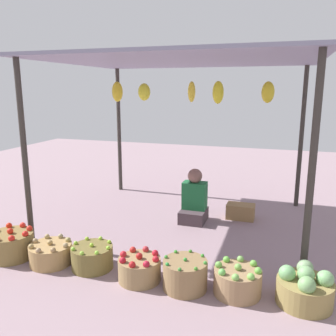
{
  "coord_description": "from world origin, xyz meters",
  "views": [
    {
      "loc": [
        1.33,
        -4.75,
        1.91
      ],
      "look_at": [
        0.0,
        -0.67,
        0.95
      ],
      "focal_mm": 38.24,
      "sensor_mm": 36.0,
      "label": 1
    }
  ],
  "objects_px": {
    "basket_red_apples": "(139,268)",
    "basket_green_chilies": "(185,274)",
    "vendor_person": "(194,201)",
    "wooden_crate_near_vendor": "(241,211)",
    "basket_potatoes": "(51,253)",
    "basket_limes": "(92,257)",
    "basket_green_apples": "(237,281)",
    "basket_cabbages": "(305,288)",
    "basket_red_tomatoes": "(12,245)"
  },
  "relations": [
    {
      "from": "basket_green_apples",
      "to": "basket_cabbages",
      "type": "xyz_separation_m",
      "value": [
        0.6,
        0.02,
        0.02
      ]
    },
    {
      "from": "basket_limes",
      "to": "basket_cabbages",
      "type": "bearing_deg",
      "value": 0.08
    },
    {
      "from": "basket_limes",
      "to": "basket_cabbages",
      "type": "height_order",
      "value": "basket_cabbages"
    },
    {
      "from": "wooden_crate_near_vendor",
      "to": "basket_limes",
      "type": "bearing_deg",
      "value": -123.8
    },
    {
      "from": "basket_red_tomatoes",
      "to": "basket_limes",
      "type": "height_order",
      "value": "basket_red_tomatoes"
    },
    {
      "from": "basket_limes",
      "to": "basket_red_apples",
      "type": "height_order",
      "value": "basket_red_apples"
    },
    {
      "from": "basket_limes",
      "to": "basket_green_chilies",
      "type": "distance_m",
      "value": 1.07
    },
    {
      "from": "basket_green_chilies",
      "to": "basket_cabbages",
      "type": "xyz_separation_m",
      "value": [
        1.09,
        0.09,
        0.01
      ]
    },
    {
      "from": "basket_limes",
      "to": "basket_red_apples",
      "type": "xyz_separation_m",
      "value": [
        0.59,
        -0.08,
        0.0
      ]
    },
    {
      "from": "basket_green_chilies",
      "to": "basket_green_apples",
      "type": "distance_m",
      "value": 0.5
    },
    {
      "from": "vendor_person",
      "to": "wooden_crate_near_vendor",
      "type": "distance_m",
      "value": 0.73
    },
    {
      "from": "basket_red_tomatoes",
      "to": "basket_green_chilies",
      "type": "xyz_separation_m",
      "value": [
        2.08,
        -0.02,
        -0.01
      ]
    },
    {
      "from": "basket_green_apples",
      "to": "basket_potatoes",
      "type": "bearing_deg",
      "value": -179.07
    },
    {
      "from": "vendor_person",
      "to": "wooden_crate_near_vendor",
      "type": "xyz_separation_m",
      "value": [
        0.64,
        0.3,
        -0.19
      ]
    },
    {
      "from": "basket_green_apples",
      "to": "wooden_crate_near_vendor",
      "type": "relative_size",
      "value": 1.1
    },
    {
      "from": "basket_potatoes",
      "to": "wooden_crate_near_vendor",
      "type": "relative_size",
      "value": 1.14
    },
    {
      "from": "vendor_person",
      "to": "basket_green_chilies",
      "type": "height_order",
      "value": "vendor_person"
    },
    {
      "from": "vendor_person",
      "to": "basket_potatoes",
      "type": "relative_size",
      "value": 1.67
    },
    {
      "from": "basket_limes",
      "to": "basket_green_apples",
      "type": "height_order",
      "value": "basket_green_apples"
    },
    {
      "from": "basket_red_apples",
      "to": "basket_green_chilies",
      "type": "xyz_separation_m",
      "value": [
        0.48,
        -0.01,
        0.02
      ]
    },
    {
      "from": "wooden_crate_near_vendor",
      "to": "basket_red_apples",
      "type": "bearing_deg",
      "value": -110.03
    },
    {
      "from": "basket_potatoes",
      "to": "vendor_person",
      "type": "bearing_deg",
      "value": 55.95
    },
    {
      "from": "basket_green_chilies",
      "to": "wooden_crate_near_vendor",
      "type": "xyz_separation_m",
      "value": [
        0.28,
        2.1,
        -0.03
      ]
    },
    {
      "from": "basket_cabbages",
      "to": "basket_green_apples",
      "type": "bearing_deg",
      "value": -177.8
    },
    {
      "from": "basket_red_tomatoes",
      "to": "basket_limes",
      "type": "relative_size",
      "value": 1.11
    },
    {
      "from": "basket_green_apples",
      "to": "basket_red_apples",
      "type": "bearing_deg",
      "value": -176.61
    },
    {
      "from": "basket_red_tomatoes",
      "to": "basket_potatoes",
      "type": "bearing_deg",
      "value": 1.2
    },
    {
      "from": "basket_green_apples",
      "to": "basket_green_chilies",
      "type": "bearing_deg",
      "value": -172.78
    },
    {
      "from": "vendor_person",
      "to": "wooden_crate_near_vendor",
      "type": "height_order",
      "value": "vendor_person"
    },
    {
      "from": "basket_red_apples",
      "to": "basket_green_apples",
      "type": "height_order",
      "value": "basket_green_apples"
    },
    {
      "from": "vendor_person",
      "to": "basket_limes",
      "type": "xyz_separation_m",
      "value": [
        -0.71,
        -1.72,
        -0.17
      ]
    },
    {
      "from": "basket_green_apples",
      "to": "vendor_person",
      "type": "bearing_deg",
      "value": 116.2
    },
    {
      "from": "wooden_crate_near_vendor",
      "to": "basket_green_apples",
      "type": "bearing_deg",
      "value": -83.99
    },
    {
      "from": "wooden_crate_near_vendor",
      "to": "basket_potatoes",
      "type": "bearing_deg",
      "value": -131.65
    },
    {
      "from": "basket_green_chilies",
      "to": "basket_green_apples",
      "type": "relative_size",
      "value": 0.96
    },
    {
      "from": "basket_potatoes",
      "to": "basket_red_apples",
      "type": "relative_size",
      "value": 1.07
    },
    {
      "from": "vendor_person",
      "to": "basket_red_tomatoes",
      "type": "xyz_separation_m",
      "value": [
        -1.72,
        -1.78,
        -0.15
      ]
    },
    {
      "from": "basket_red_tomatoes",
      "to": "basket_limes",
      "type": "distance_m",
      "value": 1.01
    },
    {
      "from": "basket_potatoes",
      "to": "basket_green_apples",
      "type": "relative_size",
      "value": 1.04
    },
    {
      "from": "basket_red_tomatoes",
      "to": "basket_green_chilies",
      "type": "bearing_deg",
      "value": -0.52
    },
    {
      "from": "basket_limes",
      "to": "basket_red_apples",
      "type": "distance_m",
      "value": 0.59
    },
    {
      "from": "basket_red_tomatoes",
      "to": "basket_red_apples",
      "type": "bearing_deg",
      "value": -0.49
    },
    {
      "from": "basket_potatoes",
      "to": "basket_limes",
      "type": "xyz_separation_m",
      "value": [
        0.49,
        0.05,
        0.01
      ]
    },
    {
      "from": "basket_red_apples",
      "to": "basket_cabbages",
      "type": "relative_size",
      "value": 0.87
    },
    {
      "from": "vendor_person",
      "to": "basket_cabbages",
      "type": "relative_size",
      "value": 1.56
    },
    {
      "from": "basket_limes",
      "to": "basket_red_apples",
      "type": "bearing_deg",
      "value": -7.57
    },
    {
      "from": "basket_potatoes",
      "to": "basket_cabbages",
      "type": "distance_m",
      "value": 2.65
    },
    {
      "from": "basket_red_apples",
      "to": "basket_green_chilies",
      "type": "height_order",
      "value": "basket_green_chilies"
    },
    {
      "from": "vendor_person",
      "to": "basket_potatoes",
      "type": "height_order",
      "value": "vendor_person"
    },
    {
      "from": "basket_red_tomatoes",
      "to": "basket_green_apples",
      "type": "bearing_deg",
      "value": 0.98
    }
  ]
}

